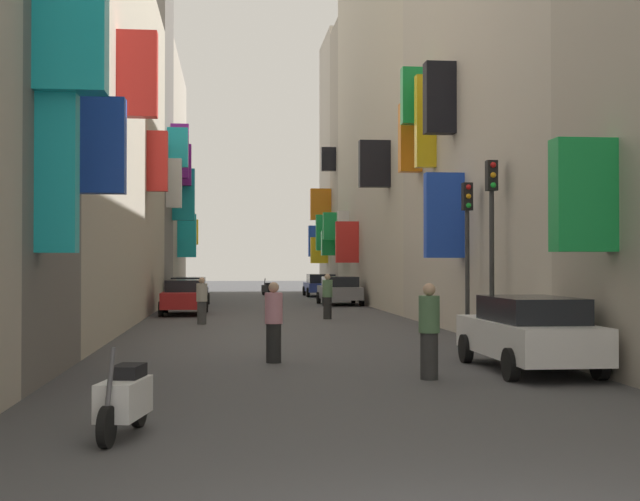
{
  "coord_description": "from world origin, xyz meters",
  "views": [
    {
      "loc": [
        -1.83,
        -5.73,
        2.1
      ],
      "look_at": [
        1.83,
        29.31,
        2.62
      ],
      "focal_mm": 49.09,
      "sensor_mm": 36.0,
      "label": 1
    }
  ],
  "objects_px": {
    "parked_car_black": "(188,291)",
    "traffic_light_far_corner": "(492,221)",
    "parked_car_blue": "(321,285)",
    "pedestrian_mid_street": "(274,322)",
    "parked_car_grey": "(340,290)",
    "traffic_light_near_corner": "(467,233)",
    "parked_car_white": "(528,332)",
    "scooter_white": "(124,398)",
    "pedestrian_crossing": "(327,297)",
    "pedestrian_near_right": "(202,301)",
    "scooter_black": "(268,289)",
    "scooter_blue": "(204,291)",
    "parked_car_red": "(184,296)",
    "pedestrian_near_left": "(429,331)"
  },
  "relations": [
    {
      "from": "parked_car_black",
      "to": "traffic_light_far_corner",
      "type": "relative_size",
      "value": 0.94
    },
    {
      "from": "parked_car_blue",
      "to": "pedestrian_mid_street",
      "type": "xyz_separation_m",
      "value": [
        -4.91,
        -37.22,
        0.1
      ]
    },
    {
      "from": "parked_car_grey",
      "to": "traffic_light_near_corner",
      "type": "xyz_separation_m",
      "value": [
        0.83,
        -20.96,
        2.16
      ]
    },
    {
      "from": "parked_car_white",
      "to": "scooter_white",
      "type": "xyz_separation_m",
      "value": [
        -7.08,
        -5.74,
        -0.31
      ]
    },
    {
      "from": "pedestrian_mid_street",
      "to": "traffic_light_near_corner",
      "type": "relative_size",
      "value": 0.4
    },
    {
      "from": "pedestrian_crossing",
      "to": "pedestrian_near_right",
      "type": "distance_m",
      "value": 5.22
    },
    {
      "from": "pedestrian_near_right",
      "to": "scooter_black",
      "type": "bearing_deg",
      "value": 82.56
    },
    {
      "from": "parked_car_blue",
      "to": "scooter_white",
      "type": "relative_size",
      "value": 2.45
    },
    {
      "from": "parked_car_grey",
      "to": "scooter_blue",
      "type": "relative_size",
      "value": 2.46
    },
    {
      "from": "parked_car_black",
      "to": "scooter_white",
      "type": "relative_size",
      "value": 2.45
    },
    {
      "from": "scooter_white",
      "to": "pedestrian_crossing",
      "type": "height_order",
      "value": "pedestrian_crossing"
    },
    {
      "from": "parked_car_black",
      "to": "traffic_light_near_corner",
      "type": "xyz_separation_m",
      "value": [
        8.43,
        -20.66,
        2.18
      ]
    },
    {
      "from": "pedestrian_near_right",
      "to": "traffic_light_far_corner",
      "type": "relative_size",
      "value": 0.35
    },
    {
      "from": "parked_car_black",
      "to": "scooter_blue",
      "type": "height_order",
      "value": "parked_car_black"
    },
    {
      "from": "scooter_blue",
      "to": "pedestrian_mid_street",
      "type": "xyz_separation_m",
      "value": [
        2.42,
        -34.69,
        0.39
      ]
    },
    {
      "from": "parked_car_grey",
      "to": "pedestrian_crossing",
      "type": "xyz_separation_m",
      "value": [
        -1.9,
        -11.32,
        0.09
      ]
    },
    {
      "from": "pedestrian_mid_street",
      "to": "parked_car_red",
      "type": "bearing_deg",
      "value": 98.77
    },
    {
      "from": "pedestrian_near_right",
      "to": "traffic_light_far_corner",
      "type": "xyz_separation_m",
      "value": [
        7.38,
        -9.46,
        2.33
      ]
    },
    {
      "from": "parked_car_blue",
      "to": "scooter_black",
      "type": "bearing_deg",
      "value": 159.61
    },
    {
      "from": "parked_car_grey",
      "to": "scooter_white",
      "type": "distance_m",
      "value": 34.04
    },
    {
      "from": "parked_car_white",
      "to": "parked_car_black",
      "type": "distance_m",
      "value": 28.38
    },
    {
      "from": "pedestrian_near_right",
      "to": "parked_car_white",
      "type": "bearing_deg",
      "value": -64.1
    },
    {
      "from": "pedestrian_crossing",
      "to": "parked_car_black",
      "type": "bearing_deg",
      "value": 117.38
    },
    {
      "from": "scooter_blue",
      "to": "traffic_light_near_corner",
      "type": "distance_m",
      "value": 31.14
    },
    {
      "from": "parked_car_blue",
      "to": "pedestrian_mid_street",
      "type": "height_order",
      "value": "pedestrian_mid_street"
    },
    {
      "from": "parked_car_blue",
      "to": "parked_car_black",
      "type": "distance_m",
      "value": 14.25
    },
    {
      "from": "parked_car_black",
      "to": "pedestrian_mid_street",
      "type": "distance_m",
      "value": 25.5
    },
    {
      "from": "traffic_light_far_corner",
      "to": "parked_car_red",
      "type": "bearing_deg",
      "value": 118.13
    },
    {
      "from": "parked_car_blue",
      "to": "scooter_white",
      "type": "xyz_separation_m",
      "value": [
        -7.12,
        -44.92,
        -0.29
      ]
    },
    {
      "from": "parked_car_red",
      "to": "parked_car_black",
      "type": "distance_m",
      "value": 7.38
    },
    {
      "from": "parked_car_black",
      "to": "traffic_light_near_corner",
      "type": "height_order",
      "value": "traffic_light_near_corner"
    },
    {
      "from": "parked_car_red",
      "to": "parked_car_black",
      "type": "height_order",
      "value": "parked_car_red"
    },
    {
      "from": "parked_car_grey",
      "to": "parked_car_red",
      "type": "bearing_deg",
      "value": -134.07
    },
    {
      "from": "parked_car_red",
      "to": "parked_car_black",
      "type": "bearing_deg",
      "value": 91.29
    },
    {
      "from": "pedestrian_mid_street",
      "to": "traffic_light_far_corner",
      "type": "distance_m",
      "value": 6.45
    },
    {
      "from": "pedestrian_crossing",
      "to": "traffic_light_far_corner",
      "type": "xyz_separation_m",
      "value": [
        2.74,
        -11.85,
        2.29
      ]
    },
    {
      "from": "parked_car_blue",
      "to": "scooter_blue",
      "type": "height_order",
      "value": "parked_car_blue"
    },
    {
      "from": "parked_car_white",
      "to": "scooter_white",
      "type": "relative_size",
      "value": 2.53
    },
    {
      "from": "parked_car_white",
      "to": "parked_car_black",
      "type": "relative_size",
      "value": 1.03
    },
    {
      "from": "pedestrian_crossing",
      "to": "pedestrian_near_right",
      "type": "height_order",
      "value": "pedestrian_crossing"
    },
    {
      "from": "parked_car_grey",
      "to": "pedestrian_mid_street",
      "type": "xyz_separation_m",
      "value": [
        -4.67,
        -25.63,
        0.09
      ]
    },
    {
      "from": "parked_car_blue",
      "to": "parked_car_black",
      "type": "xyz_separation_m",
      "value": [
        -7.85,
        -11.89,
        -0.0
      ]
    },
    {
      "from": "parked_car_grey",
      "to": "scooter_blue",
      "type": "bearing_deg",
      "value": 128.05
    },
    {
      "from": "parked_car_grey",
      "to": "pedestrian_near_right",
      "type": "height_order",
      "value": "pedestrian_near_right"
    },
    {
      "from": "parked_car_white",
      "to": "parked_car_blue",
      "type": "distance_m",
      "value": 39.17
    },
    {
      "from": "scooter_blue",
      "to": "traffic_light_far_corner",
      "type": "distance_m",
      "value": 33.29
    },
    {
      "from": "parked_car_white",
      "to": "traffic_light_far_corner",
      "type": "bearing_deg",
      "value": 81.82
    },
    {
      "from": "parked_car_grey",
      "to": "scooter_black",
      "type": "relative_size",
      "value": 2.4
    },
    {
      "from": "traffic_light_far_corner",
      "to": "scooter_black",
      "type": "bearing_deg",
      "value": 96.21
    },
    {
      "from": "parked_car_grey",
      "to": "pedestrian_near_left",
      "type": "distance_m",
      "value": 28.67
    }
  ]
}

